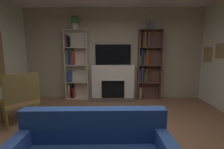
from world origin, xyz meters
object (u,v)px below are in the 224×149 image
at_px(fireplace, 113,81).
at_px(coffee_table, 99,130).
at_px(potted_plant, 75,22).
at_px(tv, 113,55).
at_px(bookshelf_left, 74,66).
at_px(vase_with_flowers, 151,25).
at_px(bookshelf_right, 147,64).
at_px(armchair, 21,98).

bearing_deg(fireplace, coffee_table, -93.69).
bearing_deg(potted_plant, tv, 6.01).
bearing_deg(bookshelf_left, potted_plant, -30.37).
xyz_separation_m(fireplace, vase_with_flowers, (1.14, -0.04, 1.72)).
bearing_deg(bookshelf_left, coffee_table, -68.48).
bearing_deg(fireplace, bookshelf_left, 179.61).
bearing_deg(bookshelf_right, armchair, -148.12).
distance_m(potted_plant, coffee_table, 3.47).
relative_size(tv, coffee_table, 1.25).
bearing_deg(tv, fireplace, -90.00).
height_order(fireplace, tv, tv).
bearing_deg(armchair, coffee_table, -26.20).
distance_m(bookshelf_left, coffee_table, 2.96).
xyz_separation_m(tv, vase_with_flowers, (1.14, -0.12, 0.89)).
relative_size(bookshelf_right, armchair, 1.99).
bearing_deg(coffee_table, bookshelf_left, 111.52).
bearing_deg(tv, armchair, -134.83).
distance_m(bookshelf_left, vase_with_flowers, 2.68).
bearing_deg(armchair, fireplace, 43.98).
bearing_deg(coffee_table, bookshelf_right, 65.36).
relative_size(bookshelf_left, bookshelf_right, 1.00).
xyz_separation_m(fireplace, coffee_table, (-0.17, -2.67, -0.23)).
relative_size(tv, vase_with_flowers, 2.74).
distance_m(fireplace, vase_with_flowers, 2.07).
distance_m(tv, potted_plant, 1.51).
bearing_deg(potted_plant, bookshelf_right, 1.32).
bearing_deg(vase_with_flowers, fireplace, 177.85).
xyz_separation_m(tv, bookshelf_right, (1.05, -0.07, -0.28)).
bearing_deg(vase_with_flowers, bookshelf_right, 149.20).
relative_size(fireplace, armchair, 1.32).
xyz_separation_m(vase_with_flowers, coffee_table, (-1.31, -2.62, -1.95)).
bearing_deg(fireplace, armchair, -136.02).
height_order(bookshelf_right, coffee_table, bookshelf_right).
bearing_deg(tv, coffee_table, -93.59).
distance_m(vase_with_flowers, armchair, 3.92).
relative_size(bookshelf_left, vase_with_flowers, 5.33).
xyz_separation_m(potted_plant, armchair, (-0.75, -1.78, -1.84)).
xyz_separation_m(fireplace, bookshelf_right, (1.05, 0.01, 0.56)).
height_order(vase_with_flowers, armchair, vase_with_flowers).
bearing_deg(bookshelf_left, armchair, -109.86).
distance_m(potted_plant, armchair, 2.66).
xyz_separation_m(fireplace, bookshelf_left, (-1.23, 0.01, 0.47)).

